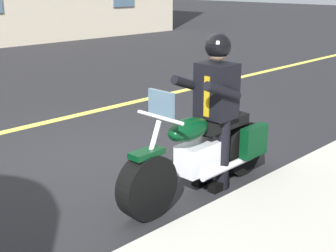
% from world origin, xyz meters
% --- Properties ---
extents(ground_plane, '(80.00, 80.00, 0.00)m').
position_xyz_m(ground_plane, '(0.00, 0.00, 0.00)').
color(ground_plane, black).
extents(lane_center_stripe, '(60.00, 0.16, 0.01)m').
position_xyz_m(lane_center_stripe, '(0.00, -2.00, 0.01)').
color(lane_center_stripe, '#E5DB4C').
rests_on(lane_center_stripe, ground_plane).
extents(motorcycle_main, '(2.21, 0.61, 1.26)m').
position_xyz_m(motorcycle_main, '(-0.26, 1.55, 0.45)').
color(motorcycle_main, black).
rests_on(motorcycle_main, ground_plane).
extents(rider_main, '(0.62, 0.55, 1.74)m').
position_xyz_m(rider_main, '(-0.45, 1.55, 1.04)').
color(rider_main, black).
rests_on(rider_main, ground_plane).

